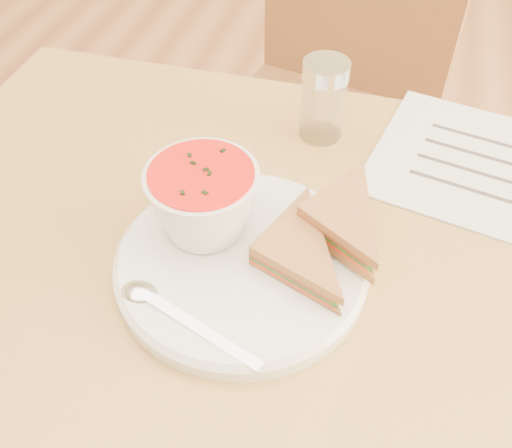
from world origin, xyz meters
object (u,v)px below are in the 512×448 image
(chair_far, at_px, (316,127))
(soup_bowl, at_px, (204,203))
(plate, at_px, (242,263))
(condiment_shaker, at_px, (323,100))
(dining_table, at_px, (288,431))

(chair_far, xyz_separation_m, soup_bowl, (-0.03, -0.59, 0.33))
(chair_far, relative_size, plate, 3.65)
(plate, distance_m, condiment_shaker, 0.25)
(dining_table, xyz_separation_m, plate, (-0.06, -0.01, 0.38))
(dining_table, relative_size, soup_bowl, 8.63)
(chair_far, xyz_separation_m, plate, (0.02, -0.62, 0.28))
(dining_table, distance_m, soup_bowl, 0.45)
(chair_far, relative_size, condiment_shaker, 9.09)
(chair_far, bearing_deg, plate, 104.24)
(dining_table, xyz_separation_m, chair_far, (-0.08, 0.61, 0.10))
(condiment_shaker, bearing_deg, dining_table, -83.39)
(soup_bowl, bearing_deg, plate, -31.04)
(dining_table, height_order, chair_far, chair_far)
(plate, relative_size, soup_bowl, 2.27)
(soup_bowl, relative_size, condiment_shaker, 1.10)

